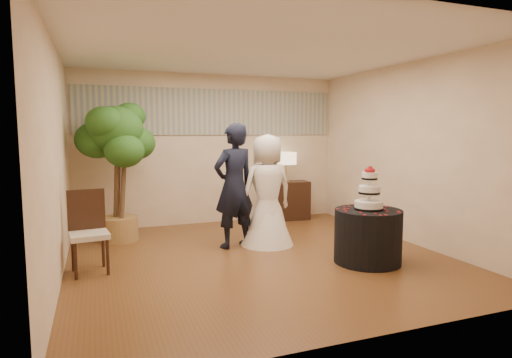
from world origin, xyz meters
name	(u,v)px	position (x,y,z in m)	size (l,w,h in m)	color
floor	(259,257)	(0.00, 0.00, 0.00)	(5.00, 5.00, 0.00)	brown
ceiling	(260,50)	(0.00, 0.00, 2.80)	(5.00, 5.00, 0.00)	white
wall_back	(212,149)	(0.00, 2.50, 1.40)	(5.00, 0.06, 2.80)	beige
wall_front	(371,173)	(0.00, -2.50, 1.40)	(5.00, 0.06, 2.80)	beige
wall_left	(56,161)	(-2.50, 0.00, 1.40)	(0.06, 5.00, 2.80)	beige
wall_right	(409,153)	(2.50, 0.00, 1.40)	(0.06, 5.00, 2.80)	beige
mural_border	(212,112)	(0.00, 2.48, 2.10)	(4.90, 0.02, 0.85)	#9BA092
groom	(234,186)	(-0.16, 0.65, 0.93)	(0.68, 0.45, 1.86)	black
bride	(267,190)	(0.36, 0.61, 0.85)	(0.83, 0.82, 1.70)	white
cake_table	(368,236)	(1.27, -0.71, 0.36)	(0.88, 0.88, 0.71)	black
wedding_cake	(369,188)	(1.27, -0.71, 1.00)	(0.38, 0.38, 0.58)	white
console	(286,201)	(1.42, 2.23, 0.38)	(0.91, 0.40, 0.76)	black
table_lamp	(286,167)	(1.42, 2.23, 1.05)	(0.31, 0.31, 0.58)	#CFB688
ficus_tree	(117,171)	(-1.77, 1.65, 1.13)	(1.07, 1.07, 2.25)	#275A1C
side_chair	(89,233)	(-2.19, 0.13, 0.51)	(0.46, 0.48, 1.02)	black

